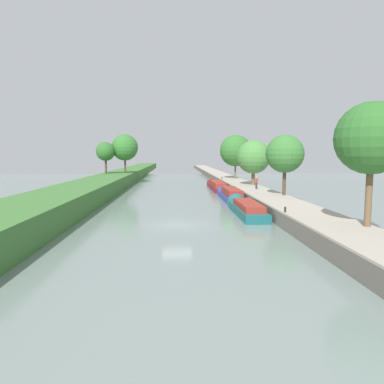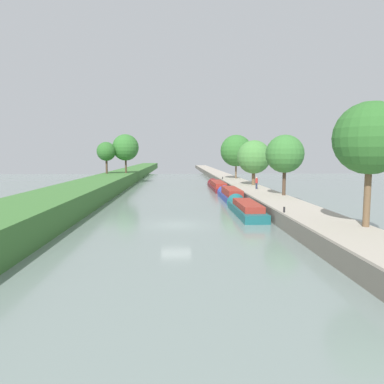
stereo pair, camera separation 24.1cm
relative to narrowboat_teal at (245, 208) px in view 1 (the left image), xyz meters
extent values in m
plane|color=slate|center=(-6.84, -5.51, -0.54)|extent=(160.00, 160.00, 0.00)
cube|color=#3D7033|center=(-18.56, -5.51, 0.55)|extent=(6.39, 260.00, 2.17)
cube|color=#A89E8E|center=(3.91, -5.51, 0.04)|extent=(4.46, 260.00, 1.17)
cube|color=#6B665B|center=(1.55, -5.51, 0.07)|extent=(0.25, 260.00, 1.22)
cube|color=#195B60|center=(0.00, -0.97, -0.16)|extent=(2.18, 9.90, 0.76)
cube|color=maroon|center=(0.00, -1.46, 0.50)|extent=(1.79, 6.93, 0.57)
cone|color=#195B60|center=(0.00, 4.64, -0.16)|extent=(2.07, 1.31, 2.07)
cube|color=#283D93|center=(0.21, 10.45, -0.19)|extent=(2.11, 10.69, 0.70)
cube|color=maroon|center=(0.21, 9.91, 0.61)|extent=(1.73, 7.48, 0.89)
cone|color=#283D93|center=(0.21, 16.42, -0.19)|extent=(2.00, 1.26, 2.00)
cube|color=maroon|center=(0.13, 25.08, -0.24)|extent=(2.17, 13.70, 0.61)
cube|color=maroon|center=(0.13, 24.40, 0.45)|extent=(1.78, 9.59, 0.77)
cone|color=maroon|center=(0.13, 32.58, -0.24)|extent=(2.06, 1.30, 2.06)
cylinder|color=brown|center=(5.57, -12.56, 2.85)|extent=(0.43, 0.43, 4.45)
sphere|color=#2D6628|center=(5.57, -12.56, 6.36)|extent=(4.65, 4.65, 4.65)
cylinder|color=#4C3828|center=(5.64, 5.64, 2.41)|extent=(0.40, 0.40, 3.57)
sphere|color=#387533|center=(5.64, 5.64, 5.40)|extent=(4.37, 4.37, 4.37)
cylinder|color=brown|center=(5.15, 19.92, 2.08)|extent=(0.53, 0.53, 2.91)
sphere|color=#47843D|center=(5.15, 19.92, 4.96)|extent=(5.17, 5.17, 5.17)
cylinder|color=brown|center=(4.96, 35.38, 2.51)|extent=(0.33, 0.33, 3.77)
sphere|color=#33702D|center=(4.96, 35.38, 6.11)|extent=(6.21, 6.21, 6.21)
cylinder|color=#4C3828|center=(-20.54, 35.69, 3.29)|extent=(0.40, 0.40, 3.30)
sphere|color=#2D6628|center=(-20.54, 35.69, 5.95)|extent=(3.69, 3.69, 3.69)
cylinder|color=#4C3828|center=(-17.03, 37.50, 3.47)|extent=(0.36, 0.36, 3.68)
sphere|color=#33702D|center=(-17.03, 37.50, 6.76)|extent=(5.27, 5.27, 5.27)
cylinder|color=#282D42|center=(4.13, 13.18, 1.04)|extent=(0.26, 0.26, 0.82)
cylinder|color=#B22D28|center=(4.13, 13.18, 1.76)|extent=(0.34, 0.34, 0.62)
sphere|color=tan|center=(4.13, 13.18, 2.18)|extent=(0.22, 0.22, 0.22)
cylinder|color=black|center=(1.98, -6.63, 0.85)|extent=(0.16, 0.16, 0.45)
cylinder|color=black|center=(1.98, 32.84, 0.85)|extent=(0.16, 0.16, 0.45)
camera|label=1|loc=(-6.98, -34.97, 5.30)|focal=33.37mm
camera|label=2|loc=(-6.74, -34.98, 5.30)|focal=33.37mm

